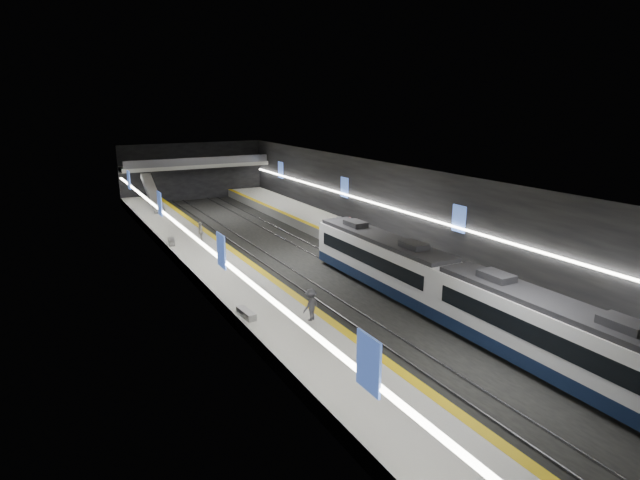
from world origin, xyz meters
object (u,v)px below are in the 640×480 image
bench_left_far (171,242)px  passenger_right_a (350,226)px  train (449,289)px  bench_right_near (447,257)px  passenger_right_b (546,305)px  passenger_left_a (200,232)px  escalator (152,193)px  bench_right_far (342,220)px  passenger_left_b (311,305)px  bench_left_near (246,314)px

bench_left_far → passenger_right_a: 16.76m
train → bench_right_near: (7.00, 8.07, -1.00)m
passenger_right_b → passenger_left_a: size_ratio=0.90×
escalator → passenger_right_b: size_ratio=4.64×
bench_right_far → passenger_left_b: 26.59m
bench_right_far → passenger_left_a: passenger_left_a is taller
bench_right_near → bench_left_far: bearing=144.2°
train → bench_left_near: 12.83m
train → passenger_right_a: (3.99, 18.68, -0.28)m
passenger_right_a → bench_right_near: bearing=-152.0°
passenger_right_a → passenger_left_b: 20.84m
bench_left_near → passenger_right_a: bearing=37.2°
bench_left_far → bench_right_near: bench_left_far is taller
bench_right_near → train: bearing=-127.3°
passenger_right_a → passenger_left_a: passenger_left_a is taller
bench_left_near → bench_right_near: 19.34m
escalator → passenger_right_b: 47.74m
bench_right_near → passenger_right_b: size_ratio=0.93×
bench_right_near → passenger_right_b: (-3.15, -12.29, 0.67)m
bench_left_near → passenger_left_b: size_ratio=0.96×
escalator → bench_left_near: size_ratio=4.30×
train → bench_right_far: 24.92m
bench_right_near → bench_right_far: size_ratio=0.90×
bench_left_near → bench_right_far: size_ratio=1.04×
bench_left_far → bench_right_far: size_ratio=1.06×
bench_left_far → passenger_left_a: 2.73m
bench_left_near → bench_right_near: size_ratio=1.16×
escalator → bench_left_near: 37.10m
bench_left_near → passenger_right_b: 18.08m
train → bench_left_far: (-12.00, 23.65, -0.97)m
bench_right_far → bench_right_near: bearing=-80.2°
passenger_right_b → bench_right_far: bearing=48.8°
train → passenger_right_b: size_ratio=17.44×
passenger_left_a → bench_left_near: bearing=-3.4°
passenger_right_b → passenger_left_b: bearing=116.9°
passenger_right_a → bench_left_far: bearing=84.9°
escalator → passenger_left_b: size_ratio=4.11×
bench_left_near → passenger_right_b: passenger_right_b is taller
train → passenger_right_b: 5.72m
bench_right_near → bench_right_far: bearing=96.0°
train → bench_left_far: size_ratio=15.92×
train → escalator: size_ratio=3.76×
train → bench_left_far: bearing=116.9°
bench_left_far → bench_right_near: 24.57m
escalator → bench_right_far: (16.31, -17.37, -1.68)m
bench_left_near → bench_right_near: bench_left_near is taller
bench_left_near → bench_left_far: (0.00, 19.20, 0.00)m
bench_left_near → bench_right_far: (18.31, 19.64, -0.01)m
bench_left_far → passenger_left_a: passenger_left_a is taller
bench_left_far → bench_right_far: bench_left_far is taller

